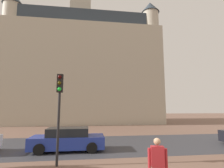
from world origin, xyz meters
name	(u,v)px	position (x,y,z in m)	size (l,w,h in m)	color
ground_plane	(111,138)	(0.00, 10.00, 0.00)	(120.00, 120.00, 0.00)	brown
street_asphalt_strip	(115,144)	(0.00, 7.65, 0.00)	(120.00, 7.16, 0.00)	#38383D
landmark_building	(84,70)	(-2.99, 28.00, 9.98)	(26.45, 14.79, 35.81)	#B2A893
person_skater	(158,163)	(0.18, -0.02, 0.96)	(0.60, 0.35, 1.73)	#706656
car_blue	(68,139)	(-3.26, 6.08, 0.68)	(4.52, 1.94, 1.41)	#23389E
traffic_light_pole	(59,100)	(-3.42, 3.19, 3.03)	(0.28, 0.34, 4.32)	black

